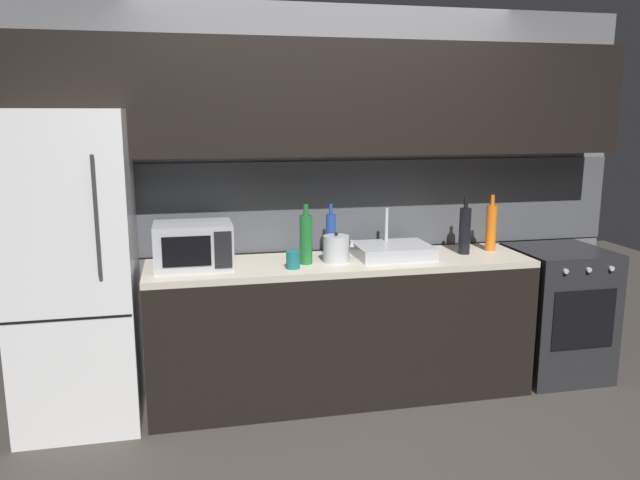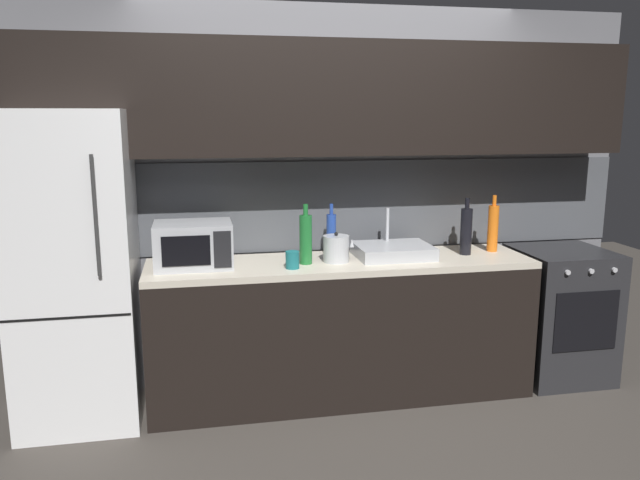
{
  "view_description": "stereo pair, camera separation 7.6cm",
  "coord_description": "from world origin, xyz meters",
  "px_view_note": "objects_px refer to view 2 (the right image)",
  "views": [
    {
      "loc": [
        -0.96,
        -2.83,
        1.8
      ],
      "look_at": [
        -0.14,
        0.9,
        1.04
      ],
      "focal_mm": 35.22,
      "sensor_mm": 36.0,
      "label": 1
    },
    {
      "loc": [
        -0.89,
        -2.85,
        1.8
      ],
      "look_at": [
        -0.14,
        0.9,
        1.04
      ],
      "focal_mm": 35.22,
      "sensor_mm": 36.0,
      "label": 2
    }
  ],
  "objects_px": {
    "microwave": "(193,245)",
    "kettle": "(336,249)",
    "wine_bottle_dark": "(466,231)",
    "mug_teal": "(292,260)",
    "wine_bottle_blue": "(331,234)",
    "refrigerator": "(75,270)",
    "oven_range": "(559,314)",
    "wine_bottle_amber": "(467,229)",
    "wine_bottle_green": "(306,239)",
    "wine_bottle_orange": "(493,228)"
  },
  "relations": [
    {
      "from": "refrigerator",
      "to": "wine_bottle_dark",
      "type": "height_order",
      "value": "refrigerator"
    },
    {
      "from": "microwave",
      "to": "wine_bottle_green",
      "type": "height_order",
      "value": "wine_bottle_green"
    },
    {
      "from": "kettle",
      "to": "wine_bottle_green",
      "type": "distance_m",
      "value": 0.21
    },
    {
      "from": "kettle",
      "to": "refrigerator",
      "type": "bearing_deg",
      "value": 179.03
    },
    {
      "from": "oven_range",
      "to": "microwave",
      "type": "height_order",
      "value": "microwave"
    },
    {
      "from": "refrigerator",
      "to": "wine_bottle_amber",
      "type": "xyz_separation_m",
      "value": [
        2.49,
        0.13,
        0.13
      ]
    },
    {
      "from": "wine_bottle_amber",
      "to": "oven_range",
      "type": "bearing_deg",
      "value": -10.94
    },
    {
      "from": "oven_range",
      "to": "wine_bottle_blue",
      "type": "bearing_deg",
      "value": 174.49
    },
    {
      "from": "microwave",
      "to": "mug_teal",
      "type": "height_order",
      "value": "microwave"
    },
    {
      "from": "wine_bottle_blue",
      "to": "mug_teal",
      "type": "relative_size",
      "value": 3.26
    },
    {
      "from": "refrigerator",
      "to": "wine_bottle_orange",
      "type": "height_order",
      "value": "refrigerator"
    },
    {
      "from": "wine_bottle_dark",
      "to": "microwave",
      "type": "bearing_deg",
      "value": 179.79
    },
    {
      "from": "kettle",
      "to": "microwave",
      "type": "bearing_deg",
      "value": 177.06
    },
    {
      "from": "kettle",
      "to": "wine_bottle_blue",
      "type": "bearing_deg",
      "value": 87.83
    },
    {
      "from": "wine_bottle_amber",
      "to": "wine_bottle_dark",
      "type": "relative_size",
      "value": 0.95
    },
    {
      "from": "oven_range",
      "to": "wine_bottle_orange",
      "type": "distance_m",
      "value": 0.79
    },
    {
      "from": "microwave",
      "to": "wine_bottle_blue",
      "type": "height_order",
      "value": "wine_bottle_blue"
    },
    {
      "from": "refrigerator",
      "to": "kettle",
      "type": "relative_size",
      "value": 9.32
    },
    {
      "from": "microwave",
      "to": "wine_bottle_dark",
      "type": "xyz_separation_m",
      "value": [
        1.75,
        -0.01,
        0.02
      ]
    },
    {
      "from": "wine_bottle_dark",
      "to": "wine_bottle_orange",
      "type": "bearing_deg",
      "value": 14.79
    },
    {
      "from": "wine_bottle_green",
      "to": "kettle",
      "type": "bearing_deg",
      "value": 4.42
    },
    {
      "from": "oven_range",
      "to": "wine_bottle_green",
      "type": "relative_size",
      "value": 2.42
    },
    {
      "from": "wine_bottle_blue",
      "to": "wine_bottle_orange",
      "type": "distance_m",
      "value": 1.09
    },
    {
      "from": "wine_bottle_orange",
      "to": "microwave",
      "type": "bearing_deg",
      "value": -178.51
    },
    {
      "from": "microwave",
      "to": "oven_range",
      "type": "bearing_deg",
      "value": -0.46
    },
    {
      "from": "kettle",
      "to": "wine_bottle_dark",
      "type": "xyz_separation_m",
      "value": [
        0.88,
        0.04,
        0.07
      ]
    },
    {
      "from": "wine_bottle_blue",
      "to": "wine_bottle_green",
      "type": "distance_m",
      "value": 0.28
    },
    {
      "from": "microwave",
      "to": "kettle",
      "type": "distance_m",
      "value": 0.87
    },
    {
      "from": "refrigerator",
      "to": "wine_bottle_green",
      "type": "height_order",
      "value": "refrigerator"
    },
    {
      "from": "microwave",
      "to": "wine_bottle_orange",
      "type": "bearing_deg",
      "value": 1.49
    },
    {
      "from": "wine_bottle_orange",
      "to": "wine_bottle_amber",
      "type": "bearing_deg",
      "value": 160.91
    },
    {
      "from": "kettle",
      "to": "mug_teal",
      "type": "height_order",
      "value": "kettle"
    },
    {
      "from": "wine_bottle_green",
      "to": "refrigerator",
      "type": "bearing_deg",
      "value": 178.25
    },
    {
      "from": "microwave",
      "to": "wine_bottle_blue",
      "type": "relative_size",
      "value": 1.35
    },
    {
      "from": "wine_bottle_blue",
      "to": "wine_bottle_green",
      "type": "xyz_separation_m",
      "value": [
        -0.2,
        -0.19,
        0.02
      ]
    },
    {
      "from": "wine_bottle_orange",
      "to": "wine_bottle_dark",
      "type": "xyz_separation_m",
      "value": [
        -0.22,
        -0.06,
        -0.0
      ]
    },
    {
      "from": "refrigerator",
      "to": "mug_teal",
      "type": "height_order",
      "value": "refrigerator"
    },
    {
      "from": "wine_bottle_orange",
      "to": "wine_bottle_green",
      "type": "height_order",
      "value": "wine_bottle_orange"
    },
    {
      "from": "refrigerator",
      "to": "wine_bottle_amber",
      "type": "relative_size",
      "value": 5.19
    },
    {
      "from": "microwave",
      "to": "mug_teal",
      "type": "relative_size",
      "value": 4.41
    },
    {
      "from": "refrigerator",
      "to": "mug_teal",
      "type": "relative_size",
      "value": 17.57
    },
    {
      "from": "wine_bottle_dark",
      "to": "mug_teal",
      "type": "xyz_separation_m",
      "value": [
        -1.17,
        -0.16,
        -0.11
      ]
    },
    {
      "from": "mug_teal",
      "to": "microwave",
      "type": "bearing_deg",
      "value": 164.14
    },
    {
      "from": "wine_bottle_dark",
      "to": "oven_range",
      "type": "bearing_deg",
      "value": -1.07
    },
    {
      "from": "wine_bottle_amber",
      "to": "wine_bottle_blue",
      "type": "relative_size",
      "value": 1.04
    },
    {
      "from": "wine_bottle_orange",
      "to": "wine_bottle_green",
      "type": "xyz_separation_m",
      "value": [
        -1.29,
        -0.11,
        -0.0
      ]
    },
    {
      "from": "wine_bottle_orange",
      "to": "wine_bottle_green",
      "type": "bearing_deg",
      "value": -175.09
    },
    {
      "from": "wine_bottle_orange",
      "to": "wine_bottle_dark",
      "type": "bearing_deg",
      "value": -165.21
    },
    {
      "from": "wine_bottle_green",
      "to": "mug_teal",
      "type": "xyz_separation_m",
      "value": [
        -0.1,
        -0.1,
        -0.1
      ]
    },
    {
      "from": "wine_bottle_orange",
      "to": "oven_range",
      "type": "bearing_deg",
      "value": -8.14
    }
  ]
}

